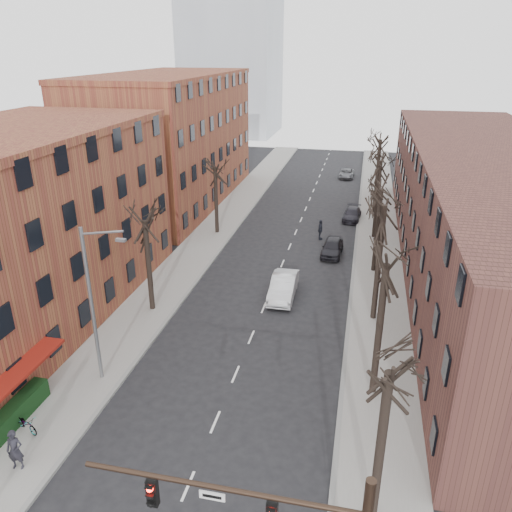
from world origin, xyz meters
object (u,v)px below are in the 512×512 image
Objects in this scene: pedestrian_a at (15,450)px; parked_car_mid at (352,214)px; bicycle at (26,424)px; silver_sedan at (283,287)px; parked_car_near at (332,247)px.

parked_car_mid is at bearing 58.51° from pedestrian_a.
parked_car_mid is 38.41m from bicycle.
silver_sedan is 1.18× the size of parked_car_near.
pedestrian_a reaches higher than bicycle.
parked_car_mid is at bearing 85.59° from parked_car_near.
parked_car_mid reaches higher than bicycle.
parked_car_mid is (4.23, 19.17, -0.22)m from silver_sedan.
silver_sedan is 3.17× the size of bicycle.
bicycle is (-9.65, -16.64, -0.26)m from silver_sedan.
silver_sedan is 2.58× the size of pedestrian_a.
parked_car_mid is 2.65× the size of bicycle.
bicycle is at bearing -113.30° from parked_car_near.
parked_car_near is at bearing 70.85° from silver_sedan.
parked_car_mid is 2.15× the size of pedestrian_a.
bicycle is at bearing -106.74° from parked_car_mid.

